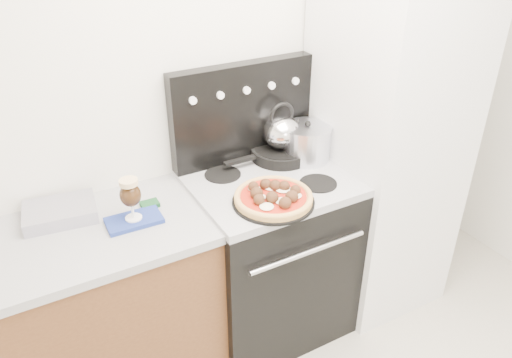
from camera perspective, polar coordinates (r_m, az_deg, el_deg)
room_shell at (r=1.61m, az=15.36°, el=-4.17°), size 3.52×3.01×2.52m
base_cabinet at (r=2.49m, az=-22.40°, el=-15.95°), size 1.45×0.60×0.86m
countertop at (r=2.20m, az=-24.64°, el=-7.64°), size 1.48×0.63×0.04m
stove_body at (r=2.69m, az=1.43°, el=-8.95°), size 0.76×0.65×0.88m
cooktop at (r=2.43m, az=1.57°, el=-0.44°), size 0.76×0.65×0.04m
backguard at (r=2.52m, az=-1.55°, el=7.64°), size 0.76×0.08×0.50m
fridge at (r=2.77m, az=14.46°, el=3.80°), size 0.64×0.68×1.90m
foil_sheet at (r=2.31m, az=-21.47°, el=-3.53°), size 0.32×0.25×0.06m
oven_mitt at (r=2.20m, az=-13.76°, el=-4.61°), size 0.24×0.14×0.02m
beer_glass at (r=2.14m, az=-14.10°, el=-2.25°), size 0.09×0.09×0.19m
pizza_pan at (r=2.23m, az=2.00°, el=-2.59°), size 0.45×0.45×0.01m
pizza at (r=2.22m, az=2.01°, el=-1.92°), size 0.38×0.38×0.05m
skillet at (r=2.61m, az=2.86°, el=3.03°), size 0.31×0.31×0.06m
tea_kettle at (r=2.55m, az=2.93°, el=5.68°), size 0.22×0.22×0.21m
stock_pot at (r=2.58m, az=5.82°, el=4.06°), size 0.29×0.29×0.17m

